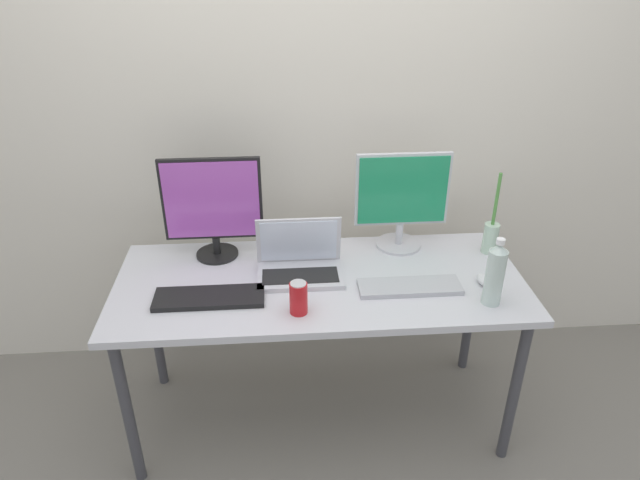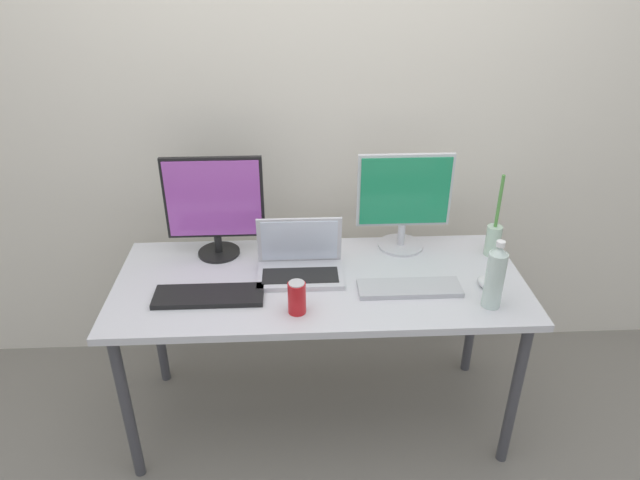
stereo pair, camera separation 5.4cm
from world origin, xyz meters
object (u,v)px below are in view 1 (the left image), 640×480
laptop_silver (300,262)px  soda_can_near_keyboard (299,298)px  work_desk (320,293)px  keyboard_aux (209,298)px  keyboard_main (410,287)px  mouse_by_keyboard (486,281)px  water_bottle (495,274)px  bamboo_vase (491,235)px  monitor_left (213,206)px  monitor_center (402,198)px

laptop_silver → soda_can_near_keyboard: 0.27m
work_desk → keyboard_aux: bearing=-165.6°
keyboard_main → mouse_by_keyboard: 0.31m
mouse_by_keyboard → water_bottle: bearing=-113.3°
keyboard_main → bamboo_vase: bearing=32.7°
laptop_silver → soda_can_near_keyboard: laptop_silver is taller
keyboard_aux → soda_can_near_keyboard: bearing=-17.5°
work_desk → monitor_left: (-0.42, 0.23, 0.30)m
keyboard_aux → bamboo_vase: size_ratio=1.13×
work_desk → keyboard_main: keyboard_main is taller
work_desk → monitor_center: monitor_center is taller
work_desk → keyboard_aux: 0.45m
work_desk → soda_can_near_keyboard: bearing=-113.7°
keyboard_aux → mouse_by_keyboard: (1.08, 0.03, 0.01)m
bamboo_vase → soda_can_near_keyboard: bearing=-155.6°
keyboard_aux → soda_can_near_keyboard: (0.33, -0.10, 0.05)m
work_desk → soda_can_near_keyboard: size_ratio=12.94×
laptop_silver → monitor_center: bearing=24.0°
work_desk → soda_can_near_keyboard: (-0.09, -0.21, 0.13)m
work_desk → keyboard_aux: (-0.43, -0.11, 0.08)m
keyboard_aux → mouse_by_keyboard: bearing=1.3°
monitor_center → keyboard_aux: bearing=-155.5°
laptop_silver → work_desk: bearing=-34.0°
monitor_left → bamboo_vase: bearing=-2.9°
water_bottle → bamboo_vase: bearing=72.1°
water_bottle → bamboo_vase: size_ratio=0.74×
soda_can_near_keyboard → laptop_silver: bearing=86.7°
keyboard_main → water_bottle: 0.33m
work_desk → laptop_silver: laptop_silver is taller
mouse_by_keyboard → soda_can_near_keyboard: 0.76m
bamboo_vase → work_desk: bearing=-167.4°
soda_can_near_keyboard → bamboo_vase: (0.84, 0.38, 0.02)m
monitor_left → keyboard_aux: (-0.00, -0.34, -0.23)m
laptop_silver → keyboard_aux: laptop_silver is taller
monitor_center → mouse_by_keyboard: bearing=-50.2°
monitor_center → bamboo_vase: (0.38, -0.09, -0.15)m
monitor_center → water_bottle: 0.54m
keyboard_aux → water_bottle: bearing=-5.4°
monitor_center → water_bottle: bearing=-60.7°
monitor_center → mouse_by_keyboard: monitor_center is taller
laptop_silver → soda_can_near_keyboard: size_ratio=2.72×
monitor_center → work_desk: bearing=-145.6°
work_desk → soda_can_near_keyboard: soda_can_near_keyboard is taller
monitor_left → laptop_silver: bearing=-26.6°
water_bottle → mouse_by_keyboard: bearing=79.4°
work_desk → mouse_by_keyboard: size_ratio=16.63×
monitor_left → bamboo_vase: (1.17, -0.06, -0.15)m
monitor_center → keyboard_main: 0.41m
keyboard_main → keyboard_aux: (-0.77, -0.02, 0.00)m
soda_can_near_keyboard → bamboo_vase: bearing=24.4°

